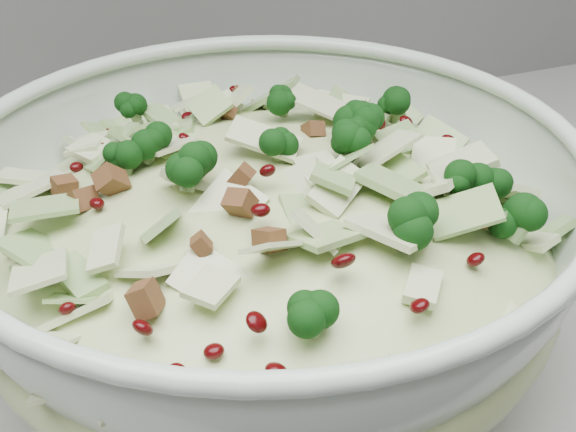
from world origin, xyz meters
The scene contains 2 objects.
mixing_bowl centered at (-0.54, 1.60, 0.99)m, with size 0.41×0.41×0.16m.
salad centered at (-0.54, 1.60, 1.01)m, with size 0.47×0.47×0.16m.
Camera 1 is at (-0.69, 1.19, 1.29)m, focal length 50.00 mm.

